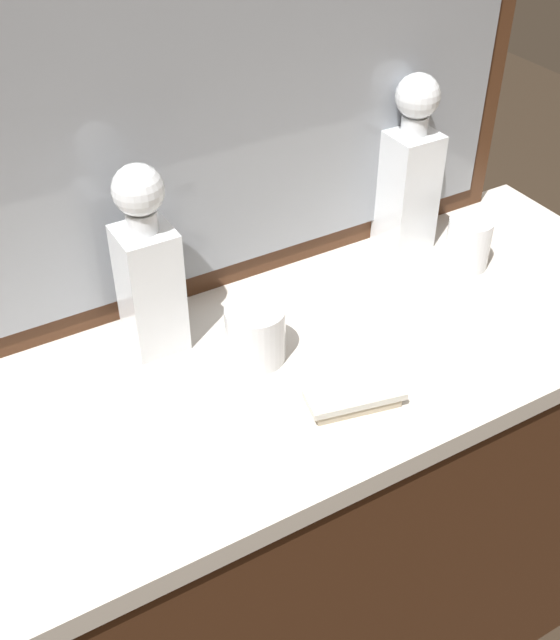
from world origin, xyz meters
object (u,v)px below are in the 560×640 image
(crystal_decanter_rear, at_px, (408,180))
(crystal_tumbler_far_right, at_px, (468,245))
(crystal_tumbler_far_left, at_px, (255,336))
(crystal_decanter_far_left, at_px, (149,278))
(silver_brush_right, at_px, (354,398))

(crystal_decanter_rear, bearing_deg, crystal_tumbler_far_right, -65.95)
(crystal_tumbler_far_right, distance_m, crystal_tumbler_far_left, 0.43)
(crystal_decanter_rear, distance_m, crystal_tumbler_far_right, 0.15)
(crystal_decanter_far_left, relative_size, crystal_tumbler_far_left, 3.35)
(crystal_decanter_far_left, bearing_deg, crystal_decanter_rear, 4.77)
(crystal_decanter_rear, xyz_separation_m, crystal_tumbler_far_right, (0.05, -0.11, -0.08))
(crystal_decanter_far_left, bearing_deg, silver_brush_right, -55.31)
(crystal_tumbler_far_left, distance_m, silver_brush_right, 0.17)
(crystal_tumbler_far_right, distance_m, silver_brush_right, 0.41)
(crystal_decanter_far_left, distance_m, crystal_decanter_rear, 0.49)
(crystal_tumbler_far_left, xyz_separation_m, silver_brush_right, (0.07, -0.16, -0.03))
(silver_brush_right, bearing_deg, crystal_decanter_far_left, 124.69)
(crystal_tumbler_far_right, xyz_separation_m, silver_brush_right, (-0.36, -0.19, -0.03))
(silver_brush_right, bearing_deg, crystal_tumbler_far_left, 113.45)
(crystal_decanter_rear, relative_size, crystal_tumbler_far_right, 3.50)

